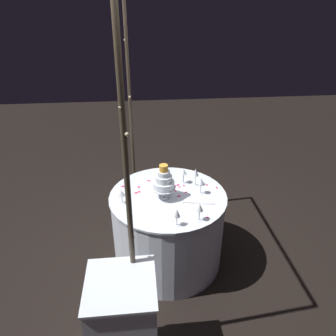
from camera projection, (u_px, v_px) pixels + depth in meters
ground_plane at (168, 258)px, 3.35m from camera, size 12.00×12.00×0.00m
decorative_arch at (128, 120)px, 2.58m from camera, size 1.81×0.06×2.50m
main_table at (168, 228)px, 3.16m from camera, size 1.12×1.12×0.80m
side_table at (124, 326)px, 2.18m from camera, size 0.46×0.46×0.85m
tiered_cake at (164, 181)px, 2.86m from camera, size 0.22×0.22×0.34m
wine_glass_0 at (122, 194)px, 2.81m from camera, size 0.06×0.06×0.13m
wine_glass_1 at (201, 182)px, 2.94m from camera, size 0.06×0.06×0.17m
wine_glass_2 at (177, 214)px, 2.52m from camera, size 0.06×0.06×0.16m
wine_glass_3 at (183, 173)px, 3.12m from camera, size 0.07×0.07×0.15m
wine_glass_4 at (196, 173)px, 3.07m from camera, size 0.06×0.06×0.19m
wine_glass_5 at (200, 208)px, 2.58m from camera, size 0.06×0.06×0.16m
cake_knife at (197, 203)px, 2.85m from camera, size 0.08×0.29×0.01m
rose_petal_0 at (178, 185)px, 3.13m from camera, size 0.04×0.04×0.00m
rose_petal_1 at (150, 181)px, 3.20m from camera, size 0.03×0.03×0.00m
rose_petal_2 at (139, 192)px, 3.02m from camera, size 0.04×0.04×0.00m
rose_petal_3 at (170, 187)px, 3.09m from camera, size 0.02×0.03×0.00m
rose_petal_4 at (180, 187)px, 3.09m from camera, size 0.03×0.03×0.00m
rose_petal_5 at (184, 186)px, 3.12m from camera, size 0.03×0.03×0.00m
rose_petal_6 at (136, 193)px, 3.00m from camera, size 0.02×0.04×0.00m
rose_petal_7 at (208, 217)px, 2.66m from camera, size 0.02×0.03×0.00m
rose_petal_8 at (217, 188)px, 3.09m from camera, size 0.03×0.02×0.00m
rose_petal_9 at (171, 189)px, 3.07m from camera, size 0.04×0.04×0.00m
rose_petal_10 at (175, 186)px, 3.11m from camera, size 0.04×0.04×0.00m
rose_petal_11 at (167, 170)px, 3.40m from camera, size 0.03×0.04×0.00m
rose_petal_12 at (178, 197)px, 2.95m from camera, size 0.02×0.03×0.00m
rose_petal_13 at (124, 187)px, 3.10m from camera, size 0.02×0.03×0.00m
rose_petal_14 at (148, 181)px, 3.21m from camera, size 0.03×0.03×0.00m
rose_petal_15 at (186, 192)px, 3.01m from camera, size 0.03×0.03×0.00m
rose_petal_16 at (179, 196)px, 2.96m from camera, size 0.03×0.03×0.00m
rose_petal_17 at (173, 191)px, 3.03m from camera, size 0.03×0.04×0.00m
rose_petal_18 at (123, 186)px, 3.11m from camera, size 0.04×0.04×0.00m
rose_petal_19 at (139, 187)px, 3.10m from camera, size 0.04×0.04×0.00m
rose_petal_20 at (175, 191)px, 3.04m from camera, size 0.04×0.03×0.00m
rose_petal_21 at (207, 185)px, 3.13m from camera, size 0.03×0.03×0.00m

